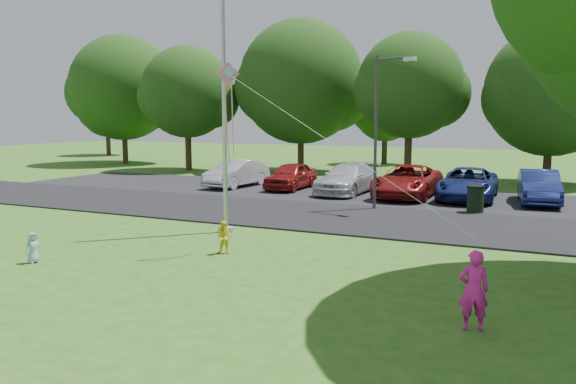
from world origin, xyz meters
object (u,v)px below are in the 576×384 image
at_px(flagpole, 224,104).
at_px(woman, 474,290).
at_px(child_yellow, 224,238).
at_px(street_lamp, 381,118).
at_px(kite, 232,92).
at_px(trash_can, 475,200).
at_px(child_blue, 33,248).

xyz_separation_m(flagpole, woman, (8.42, -5.59, -3.44)).
xyz_separation_m(flagpole, child_yellow, (1.52, -2.60, -3.70)).
relative_size(street_lamp, kite, 0.87).
bearing_deg(trash_can, flagpole, -134.37).
distance_m(child_yellow, child_blue, 4.94).
height_order(flagpole, child_yellow, flagpole).
bearing_deg(child_yellow, trash_can, 48.08).
relative_size(flagpole, trash_can, 9.16).
bearing_deg(kite, woman, -66.92).
xyz_separation_m(flagpole, kite, (1.80, -2.57, 0.24)).
distance_m(flagpole, trash_can, 10.68).
xyz_separation_m(trash_can, woman, (1.39, -12.77, 0.18)).
distance_m(flagpole, woman, 10.68).
distance_m(trash_can, child_blue, 15.86).
bearing_deg(flagpole, child_blue, -114.27).
height_order(flagpole, woman, flagpole).
distance_m(woman, child_blue, 10.91).
relative_size(child_yellow, child_blue, 1.15).
bearing_deg(kite, child_blue, 172.08).
bearing_deg(woman, flagpole, -50.61).
bearing_deg(kite, street_lamp, 37.38).
height_order(street_lamp, woman, street_lamp).
xyz_separation_m(street_lamp, woman, (5.01, -11.92, -2.98)).
height_order(child_yellow, child_blue, child_yellow).
bearing_deg(flagpole, kite, -54.90).
xyz_separation_m(street_lamp, kite, (-1.61, -8.90, 0.70)).
xyz_separation_m(street_lamp, child_yellow, (-1.90, -8.93, -3.24)).
relative_size(trash_can, child_yellow, 1.18).
bearing_deg(child_blue, street_lamp, -12.98).
relative_size(street_lamp, child_blue, 7.65).
distance_m(street_lamp, woman, 13.27).
height_order(trash_can, woman, woman).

